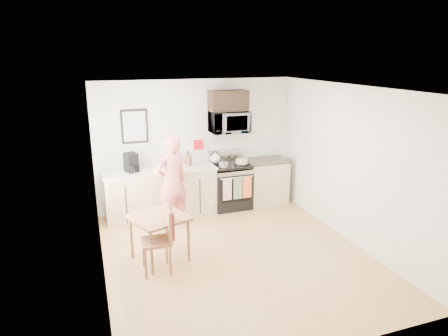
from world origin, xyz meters
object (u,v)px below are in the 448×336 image
object	(u,v)px
range	(231,187)
dining_table	(159,221)
microwave	(229,122)
person	(172,181)
cake	(242,162)
chair	(165,231)

from	to	relation	value
range	dining_table	world-z (taller)	range
microwave	person	xyz separation A→B (m)	(-1.32, -0.63, -0.90)
person	dining_table	xyz separation A→B (m)	(-0.47, -1.20, -0.22)
range	cake	size ratio (longest dim) A/B	3.90
dining_table	microwave	bearing A→B (deg)	45.75
chair	range	bearing A→B (deg)	52.32
dining_table	cake	size ratio (longest dim) A/B	2.86
chair	cake	world-z (taller)	cake
range	cake	distance (m)	0.58
person	range	bearing A→B (deg)	-179.12
person	chair	size ratio (longest dim) A/B	1.77
person	chair	xyz separation A→B (m)	(-0.44, -1.53, -0.23)
range	person	world-z (taller)	person
chair	cake	size ratio (longest dim) A/B	3.25
range	dining_table	bearing A→B (deg)	-135.93
chair	cake	xyz separation A→B (m)	(1.97, 1.98, 0.35)
microwave	person	size ratio (longest dim) A/B	0.44
range	microwave	xyz separation A→B (m)	(-0.00, 0.10, 1.32)
cake	person	bearing A→B (deg)	-163.65
person	cake	size ratio (longest dim) A/B	5.76
person	chair	world-z (taller)	person
microwave	cake	distance (m)	0.84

